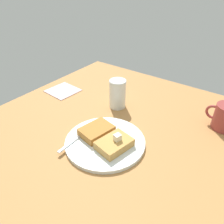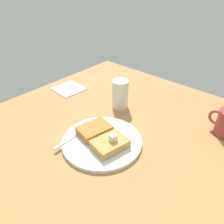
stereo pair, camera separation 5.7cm
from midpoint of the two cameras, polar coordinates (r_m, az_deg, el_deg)
table_surface at (r=74.52cm, az=3.21°, el=-5.57°), size 92.94×92.94×2.21cm
plate at (r=68.56cm, az=-0.22°, el=-7.67°), size 24.84×24.84×1.21cm
toast_slice_left at (r=64.92cm, az=2.00°, el=-8.41°), size 9.21×11.33×2.56cm
toast_slice_middle at (r=70.01cm, az=-2.26°, el=-4.76°), size 9.21×11.33×2.56cm
butter_pat_primary at (r=63.61cm, az=2.87°, el=-6.77°), size 2.26×2.39×1.98cm
fork at (r=70.52cm, az=-6.69°, el=-5.82°), size 2.22×16.01×0.36cm
syrup_jar at (r=83.68cm, az=4.11°, el=4.34°), size 6.54×6.54×11.21cm
napkin at (r=100.36cm, az=-9.63°, el=6.00°), size 13.32×12.88×0.30cm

